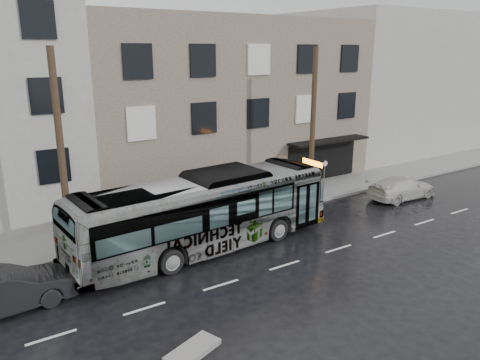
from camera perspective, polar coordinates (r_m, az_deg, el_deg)
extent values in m
plane|color=black|center=(22.43, 1.45, -8.02)|extent=(120.00, 120.00, 0.00)
cube|color=gray|center=(26.29, -4.62, -4.25)|extent=(90.00, 3.60, 0.15)
cube|color=gray|center=(34.15, -3.71, 9.74)|extent=(20.00, 12.00, 11.00)
cube|color=#B6B3AB|center=(46.45, 17.55, 11.25)|extent=(18.00, 12.00, 12.00)
cylinder|color=#483524|center=(27.52, 8.85, 6.37)|extent=(0.30, 0.30, 9.00)
cylinder|color=#483524|center=(21.08, -20.93, 2.70)|extent=(0.30, 0.30, 9.00)
cylinder|color=slate|center=(28.95, 10.21, 0.08)|extent=(0.06, 0.06, 2.40)
imported|color=#B2B2B2|center=(21.51, -4.44, -4.01)|extent=(12.96, 3.83, 3.56)
imported|color=beige|center=(30.77, 19.12, -0.90)|extent=(4.83, 2.12, 1.38)
imported|color=black|center=(18.83, -26.96, -12.02)|extent=(4.96, 2.10, 1.59)
cube|color=gray|center=(15.33, -5.81, -19.99)|extent=(1.96, 1.36, 0.18)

